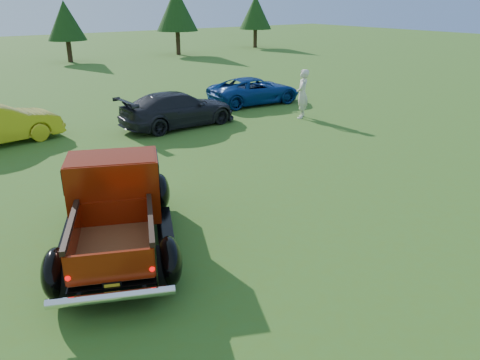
{
  "coord_description": "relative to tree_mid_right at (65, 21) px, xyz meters",
  "views": [
    {
      "loc": [
        -4.74,
        -6.95,
        4.58
      ],
      "look_at": [
        0.4,
        0.2,
        1.13
      ],
      "focal_mm": 35.0,
      "sensor_mm": 36.0,
      "label": 1
    }
  ],
  "objects": [
    {
      "name": "pickup_truck",
      "position": [
        -7.81,
        -28.68,
        -2.13
      ],
      "size": [
        3.69,
        5.06,
        1.77
      ],
      "rotation": [
        0.0,
        0.0,
        -0.42
      ],
      "color": "black",
      "rests_on": "ground"
    },
    {
      "name": "tree_far_east",
      "position": [
        18.0,
        0.5,
        0.27
      ],
      "size": [
        3.07,
        3.07,
        4.8
      ],
      "color": "#332114",
      "rests_on": "ground"
    },
    {
      "name": "show_car_blue",
      "position": [
        2.32,
        -19.94,
        -2.38
      ],
      "size": [
        4.47,
        2.41,
        1.19
      ],
      "primitive_type": "imported",
      "rotation": [
        0.0,
        0.0,
        1.47
      ],
      "color": "navy",
      "rests_on": "ground"
    },
    {
      "name": "ground",
      "position": [
        -6.0,
        -30.0,
        -2.97
      ],
      "size": [
        120.0,
        120.0,
        0.0
      ],
      "primitive_type": "plane",
      "color": "#3E611B",
      "rests_on": "ground"
    },
    {
      "name": "show_car_grey",
      "position": [
        -2.5,
        -21.5,
        -2.32
      ],
      "size": [
        4.57,
        2.01,
        1.3
      ],
      "primitive_type": "imported",
      "rotation": [
        0.0,
        0.0,
        1.61
      ],
      "color": "black",
      "rests_on": "ground"
    },
    {
      "name": "tree_mid_right",
      "position": [
        0.0,
        0.0,
        0.0
      ],
      "size": [
        2.82,
        2.82,
        4.4
      ],
      "color": "#332114",
      "rests_on": "ground"
    },
    {
      "name": "spectator",
      "position": [
        2.2,
        -23.24,
        -2.0
      ],
      "size": [
        0.84,
        0.82,
        1.94
      ],
      "primitive_type": "imported",
      "rotation": [
        0.0,
        0.0,
        3.87
      ],
      "color": "beige",
      "rests_on": "ground"
    },
    {
      "name": "tree_east",
      "position": [
        9.0,
        -0.5,
        0.68
      ],
      "size": [
        3.46,
        3.46,
        5.4
      ],
      "color": "#332114",
      "rests_on": "ground"
    }
  ]
}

